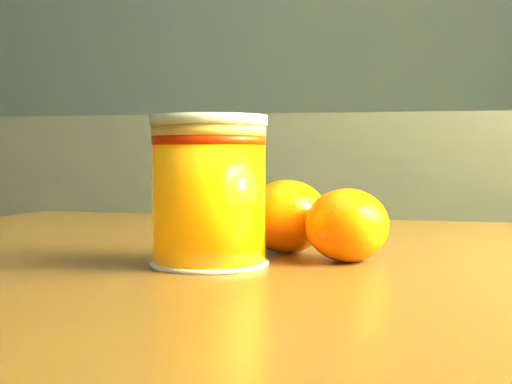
# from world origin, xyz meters

# --- Properties ---
(kitchen_counter) EXTENTS (3.15, 0.60, 0.90)m
(kitchen_counter) POSITION_xyz_m (0.00, 1.45, 0.45)
(kitchen_counter) COLOR #4A4A4F
(kitchen_counter) RESTS_ON ground
(juice_glass) EXTENTS (0.08, 0.08, 0.10)m
(juice_glass) POSITION_xyz_m (0.83, 0.11, 0.79)
(juice_glass) COLOR #FF8F05
(juice_glass) RESTS_ON table
(orange_front) EXTENTS (0.08, 0.08, 0.06)m
(orange_front) POSITION_xyz_m (0.87, 0.19, 0.76)
(orange_front) COLOR orange
(orange_front) RESTS_ON table
(orange_back) EXTENTS (0.08, 0.08, 0.05)m
(orange_back) POSITION_xyz_m (0.92, 0.15, 0.76)
(orange_back) COLOR orange
(orange_back) RESTS_ON table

